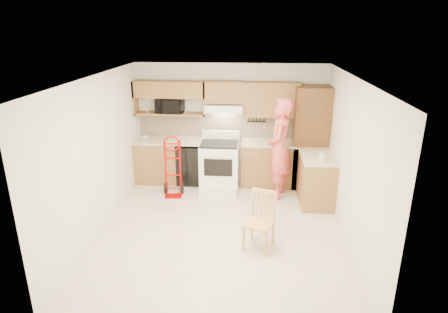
# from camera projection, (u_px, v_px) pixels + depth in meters

# --- Properties ---
(floor) EXTENTS (4.00, 4.50, 0.02)m
(floor) POSITION_uv_depth(u_px,v_px,m) (222.00, 228.00, 6.43)
(floor) COLOR beige
(floor) RESTS_ON ground
(ceiling) EXTENTS (4.00, 4.50, 0.02)m
(ceiling) POSITION_uv_depth(u_px,v_px,m) (221.00, 77.00, 5.60)
(ceiling) COLOR white
(ceiling) RESTS_ON ground
(wall_back) EXTENTS (4.00, 0.02, 2.50)m
(wall_back) POSITION_uv_depth(u_px,v_px,m) (231.00, 123.00, 8.15)
(wall_back) COLOR silver
(wall_back) RESTS_ON ground
(wall_front) EXTENTS (4.00, 0.02, 2.50)m
(wall_front) POSITION_uv_depth(u_px,v_px,m) (203.00, 231.00, 3.89)
(wall_front) COLOR silver
(wall_front) RESTS_ON ground
(wall_left) EXTENTS (0.02, 4.50, 2.50)m
(wall_left) POSITION_uv_depth(u_px,v_px,m) (98.00, 155.00, 6.17)
(wall_left) COLOR silver
(wall_left) RESTS_ON ground
(wall_right) EXTENTS (0.02, 4.50, 2.50)m
(wall_right) POSITION_uv_depth(u_px,v_px,m) (352.00, 161.00, 5.87)
(wall_right) COLOR silver
(wall_right) RESTS_ON ground
(backsplash) EXTENTS (3.92, 0.03, 0.55)m
(backsplash) POSITION_uv_depth(u_px,v_px,m) (230.00, 125.00, 8.14)
(backsplash) COLOR beige
(backsplash) RESTS_ON wall_back
(lower_cab_left) EXTENTS (0.90, 0.60, 0.90)m
(lower_cab_left) POSITION_uv_depth(u_px,v_px,m) (158.00, 161.00, 8.23)
(lower_cab_left) COLOR olive
(lower_cab_left) RESTS_ON ground
(dishwasher) EXTENTS (0.60, 0.60, 0.85)m
(dishwasher) POSITION_uv_depth(u_px,v_px,m) (192.00, 163.00, 8.18)
(dishwasher) COLOR black
(dishwasher) RESTS_ON ground
(lower_cab_right) EXTENTS (1.14, 0.60, 0.90)m
(lower_cab_right) POSITION_uv_depth(u_px,v_px,m) (269.00, 164.00, 8.05)
(lower_cab_right) COLOR olive
(lower_cab_right) RESTS_ON ground
(countertop_left) EXTENTS (1.50, 0.63, 0.04)m
(countertop_left) POSITION_uv_depth(u_px,v_px,m) (170.00, 141.00, 8.06)
(countertop_left) COLOR #C7B291
(countertop_left) RESTS_ON lower_cab_left
(countertop_right) EXTENTS (1.14, 0.63, 0.04)m
(countertop_right) POSITION_uv_depth(u_px,v_px,m) (269.00, 143.00, 7.90)
(countertop_right) COLOR #C7B291
(countertop_right) RESTS_ON lower_cab_right
(cab_return_right) EXTENTS (0.60, 1.00, 0.90)m
(cab_return_right) POSITION_uv_depth(u_px,v_px,m) (316.00, 180.00, 7.24)
(cab_return_right) COLOR olive
(cab_return_right) RESTS_ON ground
(countertop_return) EXTENTS (0.63, 1.00, 0.04)m
(countertop_return) POSITION_uv_depth(u_px,v_px,m) (318.00, 157.00, 7.08)
(countertop_return) COLOR #C7B291
(countertop_return) RESTS_ON cab_return_right
(pantry_tall) EXTENTS (0.70, 0.60, 2.10)m
(pantry_tall) POSITION_uv_depth(u_px,v_px,m) (310.00, 138.00, 7.80)
(pantry_tall) COLOR brown
(pantry_tall) RESTS_ON ground
(upper_cab_left) EXTENTS (1.50, 0.33, 0.34)m
(upper_cab_left) POSITION_uv_depth(u_px,v_px,m) (169.00, 89.00, 7.83)
(upper_cab_left) COLOR olive
(upper_cab_left) RESTS_ON wall_back
(upper_shelf_mw) EXTENTS (1.50, 0.33, 0.04)m
(upper_shelf_mw) POSITION_uv_depth(u_px,v_px,m) (171.00, 114.00, 8.00)
(upper_shelf_mw) COLOR olive
(upper_shelf_mw) RESTS_ON wall_back
(upper_cab_center) EXTENTS (0.76, 0.33, 0.44)m
(upper_cab_center) POSITION_uv_depth(u_px,v_px,m) (224.00, 92.00, 7.76)
(upper_cab_center) COLOR olive
(upper_cab_center) RESTS_ON wall_back
(upper_cab_right) EXTENTS (1.14, 0.33, 0.70)m
(upper_cab_right) POSITION_uv_depth(u_px,v_px,m) (271.00, 99.00, 7.74)
(upper_cab_right) COLOR olive
(upper_cab_right) RESTS_ON wall_back
(range_hood) EXTENTS (0.76, 0.46, 0.14)m
(range_hood) POSITION_uv_depth(u_px,v_px,m) (224.00, 108.00, 7.80)
(range_hood) COLOR white
(range_hood) RESTS_ON wall_back
(knife_strip) EXTENTS (0.40, 0.05, 0.29)m
(knife_strip) POSITION_uv_depth(u_px,v_px,m) (256.00, 124.00, 8.06)
(knife_strip) COLOR black
(knife_strip) RESTS_ON backsplash
(microwave) EXTENTS (0.58, 0.42, 0.30)m
(microwave) POSITION_uv_depth(u_px,v_px,m) (170.00, 105.00, 7.95)
(microwave) COLOR black
(microwave) RESTS_ON upper_shelf_mw
(range) EXTENTS (0.78, 1.02, 1.15)m
(range) POSITION_uv_depth(u_px,v_px,m) (219.00, 163.00, 7.79)
(range) COLOR white
(range) RESTS_ON ground
(person) EXTENTS (0.58, 0.78, 1.97)m
(person) POSITION_uv_depth(u_px,v_px,m) (279.00, 149.00, 7.30)
(person) COLOR #DD5151
(person) RESTS_ON ground
(hand_truck) EXTENTS (0.48, 0.44, 1.11)m
(hand_truck) POSITION_uv_depth(u_px,v_px,m) (173.00, 169.00, 7.49)
(hand_truck) COLOR #BA0000
(hand_truck) RESTS_ON ground
(dining_chair) EXTENTS (0.53, 0.55, 0.90)m
(dining_chair) POSITION_uv_depth(u_px,v_px,m) (259.00, 222.00, 5.72)
(dining_chair) COLOR tan
(dining_chair) RESTS_ON ground
(soap_bottle) EXTENTS (0.10, 0.11, 0.20)m
(soap_bottle) POSITION_uv_depth(u_px,v_px,m) (322.00, 157.00, 6.72)
(soap_bottle) COLOR white
(soap_bottle) RESTS_ON countertop_return
(bowl) EXTENTS (0.25, 0.25, 0.05)m
(bowl) POSITION_uv_depth(u_px,v_px,m) (145.00, 138.00, 8.08)
(bowl) COLOR white
(bowl) RESTS_ON countertop_left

